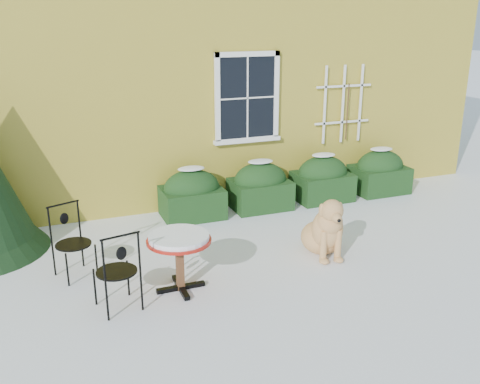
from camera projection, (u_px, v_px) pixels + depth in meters
name	position (u px, v px, depth m)	size (l,w,h in m)	color
ground	(266.00, 276.00, 7.32)	(80.00, 80.00, 0.00)	white
house	(147.00, 23.00, 12.50)	(12.40, 8.40, 6.40)	gold
hedge_row	(292.00, 183.00, 10.01)	(4.95, 0.80, 0.91)	black
bistro_table	(179.00, 244.00, 6.75)	(0.83, 0.83, 0.77)	black
patio_chair_near	(118.00, 270.00, 6.33)	(0.54, 0.54, 1.03)	black
patio_chair_far	(72.00, 241.00, 7.19)	(0.57, 0.57, 1.00)	black
dog	(325.00, 231.00, 7.83)	(0.70, 1.04, 0.96)	tan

